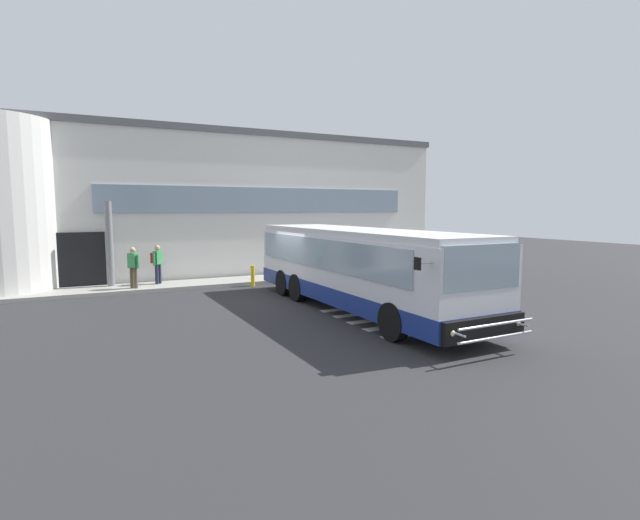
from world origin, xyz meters
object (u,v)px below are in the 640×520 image
(entry_support_column, at_px, (110,244))
(passenger_by_doorway, at_px, (157,262))
(passenger_near_column, at_px, (133,265))
(bus_main_foreground, at_px, (358,270))
(safety_bollard_yellow, at_px, (253,276))

(entry_support_column, relative_size, passenger_by_doorway, 2.11)
(passenger_near_column, bearing_deg, bus_main_foreground, -47.73)
(passenger_near_column, relative_size, passenger_by_doorway, 1.00)
(bus_main_foreground, distance_m, passenger_by_doorway, 9.46)
(entry_support_column, bearing_deg, passenger_near_column, -52.66)
(safety_bollard_yellow, bearing_deg, passenger_by_doorway, 158.26)
(entry_support_column, bearing_deg, bus_main_foreground, -48.33)
(bus_main_foreground, bearing_deg, entry_support_column, 131.67)
(entry_support_column, relative_size, safety_bollard_yellow, 3.93)
(entry_support_column, xyz_separation_m, safety_bollard_yellow, (5.60, -1.80, -1.47))
(passenger_near_column, height_order, safety_bollard_yellow, passenger_near_column)
(bus_main_foreground, distance_m, passenger_near_column, 9.51)
(entry_support_column, xyz_separation_m, bus_main_foreground, (7.19, -8.08, -0.59))
(bus_main_foreground, relative_size, passenger_by_doorway, 6.84)
(entry_support_column, relative_size, bus_main_foreground, 0.31)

